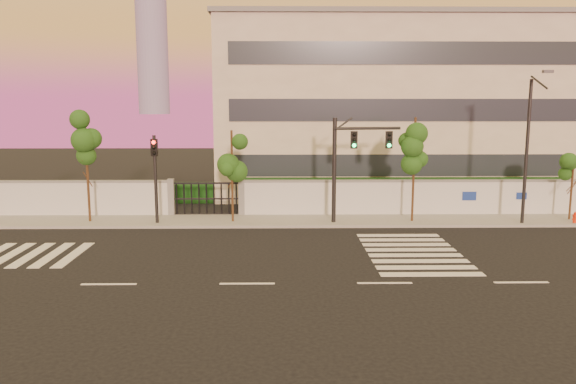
{
  "coord_description": "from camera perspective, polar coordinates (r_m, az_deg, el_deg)",
  "views": [
    {
      "loc": [
        1.21,
        -19.55,
        6.53
      ],
      "look_at": [
        1.57,
        6.0,
        2.4
      ],
      "focal_mm": 35.0,
      "sensor_mm": 36.0,
      "label": 1
    }
  ],
  "objects": [
    {
      "name": "street_tree_f",
      "position": [
        34.08,
        26.97,
        1.65
      ],
      "size": [
        1.38,
        1.1,
        3.6
      ],
      "color": "#382314",
      "rests_on": "ground"
    },
    {
      "name": "ground",
      "position": [
        20.65,
        -4.17,
        -9.29
      ],
      "size": [
        120.0,
        120.0,
        0.0
      ],
      "primitive_type": "plane",
      "color": "black",
      "rests_on": "ground"
    },
    {
      "name": "perimeter_wall",
      "position": [
        32.04,
        -2.77,
        -0.64
      ],
      "size": [
        60.0,
        0.36,
        2.2
      ],
      "color": "silver",
      "rests_on": "ground"
    },
    {
      "name": "street_tree_d",
      "position": [
        29.91,
        -5.69,
        3.72
      ],
      "size": [
        1.46,
        1.17,
        5.04
      ],
      "color": "#382314",
      "rests_on": "ground"
    },
    {
      "name": "traffic_signal_main",
      "position": [
        29.73,
        6.12,
        3.47
      ],
      "size": [
        3.59,
        0.61,
        5.7
      ],
      "rotation": [
        0.0,
        0.0,
        0.13
      ],
      "color": "black",
      "rests_on": "ground"
    },
    {
      "name": "road_markings",
      "position": [
        24.36,
        -7.39,
        -6.42
      ],
      "size": [
        57.0,
        7.62,
        0.02
      ],
      "color": "silver",
      "rests_on": "ground"
    },
    {
      "name": "streetlight_east",
      "position": [
        31.66,
        23.25,
        4.47
      ],
      "size": [
        0.48,
        1.93,
        8.03
      ],
      "color": "black",
      "rests_on": "ground"
    },
    {
      "name": "traffic_signal_secondary",
      "position": [
        30.24,
        -13.35,
        2.32
      ],
      "size": [
        0.37,
        0.35,
        4.8
      ],
      "rotation": [
        0.0,
        0.0,
        -0.09
      ],
      "color": "black",
      "rests_on": "ground"
    },
    {
      "name": "street_tree_e",
      "position": [
        30.58,
        12.77,
        4.58
      ],
      "size": [
        1.54,
        1.23,
        5.71
      ],
      "color": "#382314",
      "rests_on": "ground"
    },
    {
      "name": "hedge_row",
      "position": [
        34.76,
        -0.86,
        -0.28
      ],
      "size": [
        41.0,
        4.25,
        1.8
      ],
      "color": "#123510",
      "rests_on": "ground"
    },
    {
      "name": "institutional_building",
      "position": [
        42.26,
        9.93,
        8.54
      ],
      "size": [
        24.4,
        12.4,
        12.25
      ],
      "color": "#B9AF9D",
      "rests_on": "ground"
    },
    {
      "name": "sidewalk",
      "position": [
        30.76,
        -3.04,
        -2.95
      ],
      "size": [
        60.0,
        3.0,
        0.15
      ],
      "primitive_type": "cube",
      "color": "gray",
      "rests_on": "ground"
    },
    {
      "name": "fire_hydrant",
      "position": [
        33.54,
        27.14,
        -2.44
      ],
      "size": [
        0.28,
        0.27,
        0.73
      ],
      "rotation": [
        0.0,
        0.0,
        -0.16
      ],
      "color": "red",
      "rests_on": "ground"
    },
    {
      "name": "street_tree_c",
      "position": [
        31.59,
        -19.81,
        4.67
      ],
      "size": [
        1.61,
        1.28,
        5.91
      ],
      "color": "#382314",
      "rests_on": "ground"
    }
  ]
}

